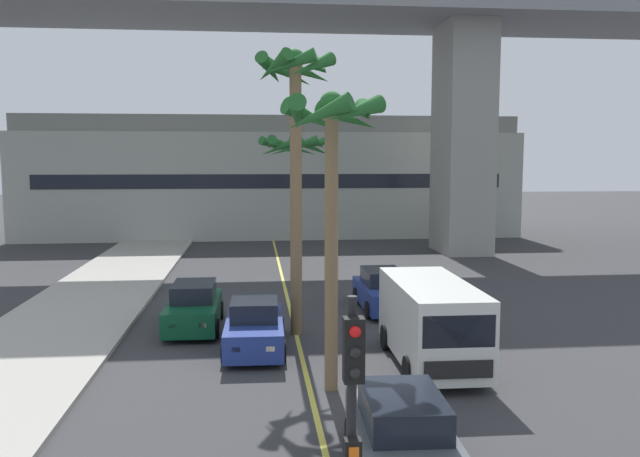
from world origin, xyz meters
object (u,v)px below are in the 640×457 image
object	(u,v)px
car_queue_third	(383,291)
car_queue_fourth	(254,327)
palm_tree_mid_median	(295,164)
delivery_van	(431,320)
traffic_light_median_near	(352,422)
palm_tree_near_median	(332,152)
traffic_light_median_far	(296,240)
car_queue_second	(194,308)
palm_tree_far_median	(295,114)
car_queue_front	(404,441)

from	to	relation	value
car_queue_third	car_queue_fourth	xyz separation A→B (m)	(-4.92, -4.72, 0.00)
palm_tree_mid_median	car_queue_third	bearing A→B (deg)	-68.87
car_queue_third	delivery_van	size ratio (longest dim) A/B	0.78
palm_tree_mid_median	traffic_light_median_near	bearing A→B (deg)	-92.12
traffic_light_median_near	palm_tree_near_median	distance (m)	9.05
delivery_van	palm_tree_mid_median	world-z (taller)	palm_tree_mid_median
traffic_light_median_near	traffic_light_median_far	xyz separation A→B (m)	(0.46, 16.99, 0.00)
car_queue_second	palm_tree_mid_median	distance (m)	11.39
traffic_light_median_far	palm_tree_far_median	bearing A→B (deg)	-94.02
delivery_van	palm_tree_near_median	xyz separation A→B (m)	(-3.00, -1.64, 4.67)
palm_tree_far_median	car_queue_third	bearing A→B (deg)	40.67
car_queue_front	traffic_light_median_far	distance (m)	13.47
car_queue_second	palm_tree_mid_median	xyz separation A→B (m)	(4.10, 9.48, 4.81)
car_queue_third	car_queue_fourth	bearing A→B (deg)	-136.19
palm_tree_near_median	palm_tree_far_median	bearing A→B (deg)	95.91
palm_tree_far_median	car_queue_second	bearing A→B (deg)	163.23
car_queue_fourth	palm_tree_far_median	size ratio (longest dim) A/B	0.45
car_queue_second	traffic_light_median_far	xyz separation A→B (m)	(3.66, 2.25, 1.99)
car_queue_front	traffic_light_median_near	world-z (taller)	traffic_light_median_near
palm_tree_near_median	palm_tree_far_median	xyz separation A→B (m)	(-0.55, 5.29, 1.24)
car_queue_front	traffic_light_median_near	size ratio (longest dim) A/B	0.99
car_queue_second	palm_tree_near_median	xyz separation A→B (m)	(3.98, -6.33, 5.24)
traffic_light_median_near	traffic_light_median_far	world-z (taller)	same
traffic_light_median_far	car_queue_front	bearing A→B (deg)	-85.43
car_queue_third	palm_tree_mid_median	distance (m)	9.33
car_queue_third	traffic_light_median_far	world-z (taller)	traffic_light_median_far
car_queue_front	car_queue_third	size ratio (longest dim) A/B	1.01
car_queue_second	palm_tree_near_median	size ratio (longest dim) A/B	0.56
palm_tree_near_median	palm_tree_mid_median	distance (m)	15.81
palm_tree_far_median	traffic_light_median_near	bearing A→B (deg)	-90.96
car_queue_second	delivery_van	bearing A→B (deg)	-33.88
car_queue_third	palm_tree_mid_median	bearing A→B (deg)	111.13
car_queue_second	palm_tree_mid_median	world-z (taller)	palm_tree_mid_median
traffic_light_median_near	traffic_light_median_far	size ratio (longest dim) A/B	1.00
car_queue_fourth	palm_tree_mid_median	bearing A→B (deg)	80.48
car_queue_third	palm_tree_mid_median	world-z (taller)	palm_tree_mid_median
car_queue_second	palm_tree_far_median	world-z (taller)	palm_tree_far_median
car_queue_second	palm_tree_mid_median	size ratio (longest dim) A/B	0.59
car_queue_front	car_queue_third	xyz separation A→B (m)	(2.26, 13.04, 0.00)
car_queue_second	palm_tree_near_median	bearing A→B (deg)	-57.83
car_queue_third	traffic_light_median_far	xyz separation A→B (m)	(-3.32, 0.24, 1.99)
car_queue_front	palm_tree_near_median	world-z (taller)	palm_tree_near_median
car_queue_second	traffic_light_median_far	bearing A→B (deg)	31.61
delivery_van	palm_tree_far_median	size ratio (longest dim) A/B	0.57
delivery_van	traffic_light_median_near	bearing A→B (deg)	-110.62
traffic_light_median_far	car_queue_second	bearing A→B (deg)	-148.39
car_queue_front	palm_tree_far_median	world-z (taller)	palm_tree_far_median
car_queue_front	palm_tree_far_median	size ratio (longest dim) A/B	0.45
car_queue_third	car_queue_fourth	distance (m)	6.82
traffic_light_median_near	car_queue_second	bearing A→B (deg)	102.26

